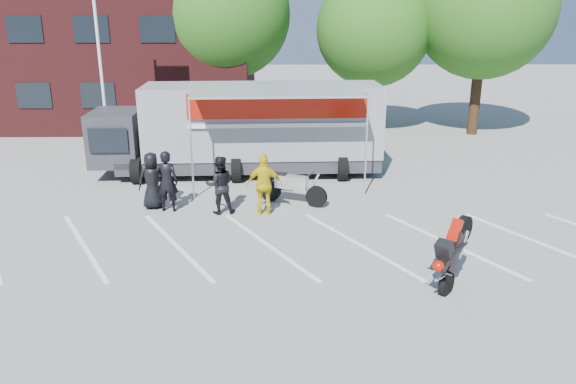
{
  "coord_description": "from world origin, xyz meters",
  "views": [
    {
      "loc": [
        0.56,
        -12.56,
        5.91
      ],
      "look_at": [
        0.75,
        1.46,
        1.3
      ],
      "focal_mm": 35.0,
      "sensor_mm": 36.0,
      "label": 1
    }
  ],
  "objects_px": {
    "tree_left": "(227,15)",
    "transporter_truck": "(250,174)",
    "parked_motorcycle": "(293,204)",
    "spectator_leather_c": "(220,185)",
    "spectator_leather_a": "(152,181)",
    "spectator_hivis": "(264,185)",
    "flagpole": "(104,31)",
    "tree_mid": "(374,29)",
    "spectator_leather_b": "(167,181)",
    "tree_right": "(485,9)",
    "stunt_bike_rider": "(456,284)"
  },
  "relations": [
    {
      "from": "spectator_leather_a",
      "to": "tree_mid",
      "type": "bearing_deg",
      "value": -145.74
    },
    {
      "from": "transporter_truck",
      "to": "spectator_leather_c",
      "type": "relative_size",
      "value": 5.88
    },
    {
      "from": "parked_motorcycle",
      "to": "transporter_truck",
      "type": "bearing_deg",
      "value": 47.16
    },
    {
      "from": "tree_left",
      "to": "spectator_leather_b",
      "type": "xyz_separation_m",
      "value": [
        -0.88,
        -12.36,
        -4.62
      ]
    },
    {
      "from": "spectator_leather_c",
      "to": "parked_motorcycle",
      "type": "bearing_deg",
      "value": -168.4
    },
    {
      "from": "tree_right",
      "to": "flagpole",
      "type": "bearing_deg",
      "value": -164.52
    },
    {
      "from": "tree_mid",
      "to": "tree_right",
      "type": "xyz_separation_m",
      "value": [
        5.0,
        -0.5,
        0.93
      ]
    },
    {
      "from": "flagpole",
      "to": "spectator_leather_b",
      "type": "distance_m",
      "value": 8.29
    },
    {
      "from": "tree_mid",
      "to": "stunt_bike_rider",
      "type": "xyz_separation_m",
      "value": [
        -0.5,
        -16.3,
        -4.94
      ]
    },
    {
      "from": "flagpole",
      "to": "spectator_leather_a",
      "type": "bearing_deg",
      "value": -64.76
    },
    {
      "from": "tree_left",
      "to": "parked_motorcycle",
      "type": "relative_size",
      "value": 3.79
    },
    {
      "from": "transporter_truck",
      "to": "spectator_leather_a",
      "type": "bearing_deg",
      "value": -129.03
    },
    {
      "from": "transporter_truck",
      "to": "flagpole",
      "type": "bearing_deg",
      "value": 155.11
    },
    {
      "from": "tree_right",
      "to": "transporter_truck",
      "type": "bearing_deg",
      "value": -147.0
    },
    {
      "from": "transporter_truck",
      "to": "stunt_bike_rider",
      "type": "relative_size",
      "value": 5.73
    },
    {
      "from": "stunt_bike_rider",
      "to": "spectator_leather_a",
      "type": "height_order",
      "value": "spectator_leather_a"
    },
    {
      "from": "tree_right",
      "to": "stunt_bike_rider",
      "type": "distance_m",
      "value": 17.73
    },
    {
      "from": "flagpole",
      "to": "spectator_leather_c",
      "type": "relative_size",
      "value": 4.53
    },
    {
      "from": "spectator_leather_a",
      "to": "stunt_bike_rider",
      "type": "bearing_deg",
      "value": 127.82
    },
    {
      "from": "tree_left",
      "to": "transporter_truck",
      "type": "distance_m",
      "value": 10.15
    },
    {
      "from": "tree_left",
      "to": "spectator_leather_b",
      "type": "relative_size",
      "value": 4.58
    },
    {
      "from": "parked_motorcycle",
      "to": "spectator_leather_c",
      "type": "height_order",
      "value": "spectator_leather_c"
    },
    {
      "from": "spectator_leather_b",
      "to": "spectator_hivis",
      "type": "relative_size",
      "value": 1.02
    },
    {
      "from": "flagpole",
      "to": "parked_motorcycle",
      "type": "xyz_separation_m",
      "value": [
        7.19,
        -5.78,
        -5.05
      ]
    },
    {
      "from": "stunt_bike_rider",
      "to": "spectator_leather_b",
      "type": "distance_m",
      "value": 8.92
    },
    {
      "from": "flagpole",
      "to": "transporter_truck",
      "type": "bearing_deg",
      "value": -22.71
    },
    {
      "from": "tree_left",
      "to": "spectator_leather_b",
      "type": "height_order",
      "value": "tree_left"
    },
    {
      "from": "flagpole",
      "to": "tree_left",
      "type": "xyz_separation_m",
      "value": [
        4.24,
        6.0,
        0.51
      ]
    },
    {
      "from": "parked_motorcycle",
      "to": "spectator_leather_c",
      "type": "distance_m",
      "value": 2.5
    },
    {
      "from": "parked_motorcycle",
      "to": "spectator_leather_a",
      "type": "bearing_deg",
      "value": 117.16
    },
    {
      "from": "flagpole",
      "to": "spectator_leather_b",
      "type": "relative_size",
      "value": 4.24
    },
    {
      "from": "spectator_leather_a",
      "to": "spectator_hivis",
      "type": "relative_size",
      "value": 0.96
    },
    {
      "from": "spectator_leather_b",
      "to": "transporter_truck",
      "type": "bearing_deg",
      "value": -115.93
    },
    {
      "from": "tree_right",
      "to": "transporter_truck",
      "type": "relative_size",
      "value": 0.88
    },
    {
      "from": "tree_left",
      "to": "transporter_truck",
      "type": "bearing_deg",
      "value": -80.37
    },
    {
      "from": "transporter_truck",
      "to": "spectator_hivis",
      "type": "distance_m",
      "value": 4.48
    },
    {
      "from": "spectator_leather_b",
      "to": "spectator_hivis",
      "type": "bearing_deg",
      "value": 177.38
    },
    {
      "from": "tree_left",
      "to": "spectator_leather_a",
      "type": "relative_size",
      "value": 4.9
    },
    {
      "from": "transporter_truck",
      "to": "spectator_hivis",
      "type": "bearing_deg",
      "value": -83.56
    },
    {
      "from": "tree_mid",
      "to": "spectator_leather_b",
      "type": "height_order",
      "value": "tree_mid"
    },
    {
      "from": "tree_left",
      "to": "spectator_leather_a",
      "type": "height_order",
      "value": "tree_left"
    },
    {
      "from": "spectator_leather_c",
      "to": "spectator_leather_b",
      "type": "bearing_deg",
      "value": -15.74
    },
    {
      "from": "tree_mid",
      "to": "tree_right",
      "type": "height_order",
      "value": "tree_right"
    },
    {
      "from": "spectator_leather_a",
      "to": "spectator_leather_c",
      "type": "bearing_deg",
      "value": 148.47
    },
    {
      "from": "tree_mid",
      "to": "spectator_leather_b",
      "type": "xyz_separation_m",
      "value": [
        -7.88,
        -11.36,
        -4.0
      ]
    },
    {
      "from": "flagpole",
      "to": "transporter_truck",
      "type": "xyz_separation_m",
      "value": [
        5.66,
        -2.37,
        -5.05
      ]
    },
    {
      "from": "spectator_leather_b",
      "to": "spectator_leather_c",
      "type": "height_order",
      "value": "spectator_leather_b"
    },
    {
      "from": "flagpole",
      "to": "spectator_leather_c",
      "type": "distance_m",
      "value": 9.25
    },
    {
      "from": "tree_mid",
      "to": "transporter_truck",
      "type": "xyz_separation_m",
      "value": [
        -5.58,
        -7.37,
        -4.94
      ]
    },
    {
      "from": "tree_left",
      "to": "tree_mid",
      "type": "distance_m",
      "value": 7.1
    }
  ]
}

